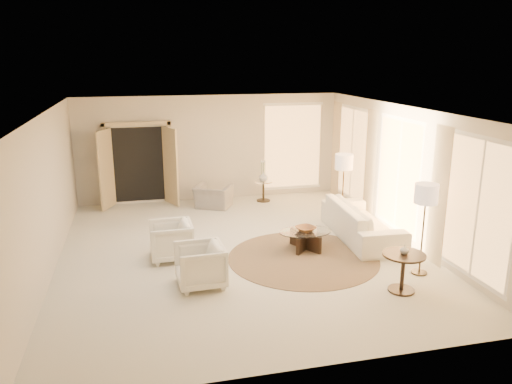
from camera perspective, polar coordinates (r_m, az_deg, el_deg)
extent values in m
cube|color=beige|center=(10.06, -1.70, -6.84)|extent=(7.00, 8.00, 0.02)
cube|color=white|center=(9.38, -1.83, 9.29)|extent=(7.00, 8.00, 0.02)
cube|color=beige|center=(13.48, -5.24, 5.03)|extent=(7.00, 0.04, 2.80)
cube|color=beige|center=(5.96, 6.16, -8.27)|extent=(7.00, 0.04, 2.80)
cube|color=beige|center=(9.58, -22.73, -0.30)|extent=(0.04, 8.00, 2.80)
cube|color=beige|center=(10.86, 16.64, 1.99)|extent=(0.04, 8.00, 2.80)
cube|color=tan|center=(13.30, -13.27, 3.15)|extent=(1.80, 0.12, 2.16)
cube|color=tan|center=(13.07, -16.75, 2.48)|extent=(0.35, 0.66, 2.00)
cube|color=tan|center=(13.07, -9.73, 2.90)|extent=(0.35, 0.66, 2.00)
cylinder|color=#402E1D|center=(9.77, 5.41, -7.50)|extent=(3.77, 3.77, 0.01)
imported|color=white|center=(10.89, 11.99, -3.28)|extent=(1.14, 2.61, 0.75)
imported|color=white|center=(9.70, -9.70, -5.29)|extent=(0.75, 0.80, 0.81)
imported|color=white|center=(8.53, -6.42, -8.12)|extent=(0.77, 0.82, 0.80)
imported|color=gray|center=(12.86, -4.92, -0.10)|extent=(1.04, 0.91, 0.77)
cube|color=black|center=(10.14, 5.65, -5.60)|extent=(0.45, 0.73, 0.35)
cube|color=black|center=(10.14, 5.65, -5.60)|extent=(0.57, 0.65, 0.35)
cylinder|color=white|center=(10.07, 5.68, -4.52)|extent=(1.16, 1.16, 0.02)
cylinder|color=black|center=(8.79, 16.26, -10.69)|extent=(0.44, 0.44, 0.03)
cylinder|color=black|center=(8.66, 16.41, -8.87)|extent=(0.07, 0.07, 0.63)
cylinder|color=black|center=(8.54, 16.57, -6.89)|extent=(0.70, 0.70, 0.03)
cylinder|color=#2E2418|center=(13.47, 0.85, -0.97)|extent=(0.36, 0.36, 0.03)
cylinder|color=#2E2418|center=(13.40, 0.85, 0.08)|extent=(0.05, 0.05, 0.52)
cylinder|color=white|center=(13.33, 0.86, 1.19)|extent=(0.47, 0.47, 0.03)
cylinder|color=#2E2418|center=(11.76, 9.72, -3.62)|extent=(0.28, 0.28, 0.03)
cylinder|color=#2E2418|center=(11.55, 9.87, -0.39)|extent=(0.03, 0.03, 1.41)
cylinder|color=beige|center=(11.37, 10.05, 3.43)|extent=(0.40, 0.40, 0.34)
cylinder|color=#2E2418|center=(9.55, 18.13, -8.73)|extent=(0.28, 0.28, 0.03)
cylinder|color=#2E2418|center=(9.30, 18.48, -4.84)|extent=(0.03, 0.03, 1.41)
cylinder|color=beige|center=(9.07, 18.89, -0.18)|extent=(0.40, 0.40, 0.34)
imported|color=brown|center=(10.05, 5.69, -4.22)|extent=(0.49, 0.49, 0.09)
imported|color=silver|center=(8.51, 16.61, -6.34)|extent=(0.16, 0.16, 0.16)
imported|color=silver|center=(13.30, 0.86, 1.77)|extent=(0.29, 0.29, 0.26)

